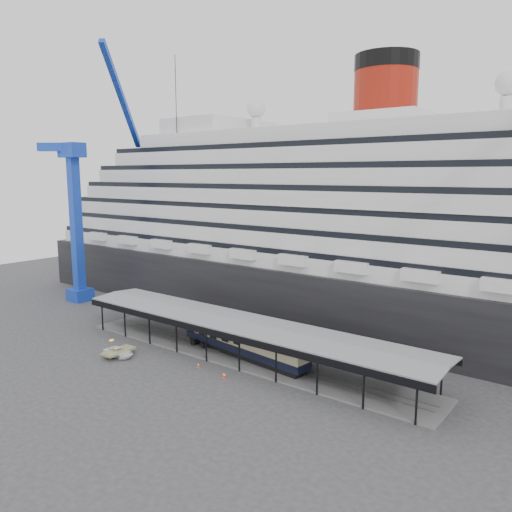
# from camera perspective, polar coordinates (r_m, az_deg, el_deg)

# --- Properties ---
(ground) EXTENTS (200.00, 200.00, 0.00)m
(ground) POSITION_cam_1_polar(r_m,az_deg,el_deg) (67.40, -4.36, -12.66)
(ground) COLOR #353538
(ground) RESTS_ON ground
(cruise_ship) EXTENTS (130.00, 30.00, 43.90)m
(cruise_ship) POSITION_cam_1_polar(r_m,az_deg,el_deg) (89.18, 9.34, 4.79)
(cruise_ship) COLOR black
(cruise_ship) RESTS_ON ground
(platform_canopy) EXTENTS (56.00, 9.18, 5.30)m
(platform_canopy) POSITION_cam_1_polar(r_m,az_deg,el_deg) (70.14, -1.64, -9.68)
(platform_canopy) COLOR slate
(platform_canopy) RESTS_ON ground
(crane_blue) EXTENTS (22.63, 19.19, 47.60)m
(crane_blue) POSITION_cam_1_polar(r_m,az_deg,el_deg) (104.10, -19.44, 5.91)
(crane_blue) COLOR blue
(crane_blue) RESTS_ON ground
(port_truck) EXTENTS (4.64, 2.32, 1.26)m
(port_truck) POSITION_cam_1_polar(r_m,az_deg,el_deg) (73.57, -15.43, -10.54)
(port_truck) COLOR white
(port_truck) RESTS_ON ground
(pullman_carriage) EXTENTS (21.92, 5.38, 21.35)m
(pullman_carriage) POSITION_cam_1_polar(r_m,az_deg,el_deg) (69.90, -1.46, -9.54)
(pullman_carriage) COLOR black
(pullman_carriage) RESTS_ON ground
(traffic_cone_left) EXTENTS (0.45, 0.45, 0.67)m
(traffic_cone_left) POSITION_cam_1_polar(r_m,az_deg,el_deg) (67.77, -6.60, -12.27)
(traffic_cone_left) COLOR #E94D0C
(traffic_cone_left) RESTS_ON ground
(traffic_cone_mid) EXTENTS (0.48, 0.48, 0.77)m
(traffic_cone_mid) POSITION_cam_1_polar(r_m,az_deg,el_deg) (64.13, -3.61, -13.46)
(traffic_cone_mid) COLOR #F3310D
(traffic_cone_mid) RESTS_ON ground
(traffic_cone_right) EXTENTS (0.44, 0.44, 0.74)m
(traffic_cone_right) POSITION_cam_1_polar(r_m,az_deg,el_deg) (64.30, -3.72, -13.42)
(traffic_cone_right) COLOR #D6510B
(traffic_cone_right) RESTS_ON ground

